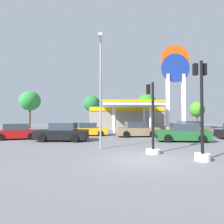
{
  "coord_description": "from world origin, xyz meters",
  "views": [
    {
      "loc": [
        -1.91,
        -8.9,
        2.11
      ],
      "look_at": [
        -1.04,
        10.71,
        2.62
      ],
      "focal_mm": 29.42,
      "sensor_mm": 36.0,
      "label": 1
    }
  ],
  "objects": [
    {
      "name": "tree_3",
      "position": [
        16.23,
        25.99,
        3.52
      ],
      "size": [
        2.81,
        2.81,
        5.02
      ],
      "color": "brown",
      "rests_on": "ground"
    },
    {
      "name": "car_3",
      "position": [
        -9.99,
        8.77,
        0.66
      ],
      "size": [
        4.36,
        2.55,
        1.47
      ],
      "color": "black",
      "rests_on": "ground"
    },
    {
      "name": "car_4",
      "position": [
        -5.55,
        7.33,
        0.72
      ],
      "size": [
        4.59,
        2.37,
        1.59
      ],
      "color": "black",
      "rests_on": "ground"
    },
    {
      "name": "traffic_signal_0",
      "position": [
        2.82,
        -0.22,
        1.68
      ],
      "size": [
        0.72,
        0.72,
        4.84
      ],
      "color": "silver",
      "rests_on": "ground"
    },
    {
      "name": "car_0",
      "position": [
        7.55,
        11.24,
        0.73
      ],
      "size": [
        4.78,
        2.72,
        1.61
      ],
      "color": "black",
      "rests_on": "ground"
    },
    {
      "name": "car_6",
      "position": [
        4.82,
        6.6,
        0.71
      ],
      "size": [
        4.57,
        2.44,
        1.56
      ],
      "color": "black",
      "rests_on": "ground"
    },
    {
      "name": "car_1",
      "position": [
        -3.56,
        11.87,
        0.65
      ],
      "size": [
        4.09,
        1.97,
        1.44
      ],
      "color": "black",
      "rests_on": "ground"
    },
    {
      "name": "traffic_signal_1",
      "position": [
        0.89,
        1.58,
        1.13
      ],
      "size": [
        0.82,
        0.82,
        4.1
      ],
      "color": "silver",
      "rests_on": "ground"
    },
    {
      "name": "ground_plane",
      "position": [
        0.0,
        0.0,
        0.0
      ],
      "size": [
        90.0,
        90.0,
        0.0
      ],
      "primitive_type": "plane",
      "color": "slate",
      "rests_on": "ground"
    },
    {
      "name": "corner_streetlamp",
      "position": [
        -2.13,
        2.99,
        4.28
      ],
      "size": [
        0.24,
        1.48,
        7.15
      ],
      "color": "gray",
      "rests_on": "ground"
    },
    {
      "name": "tree_2",
      "position": [
        6.4,
        26.11,
        4.98
      ],
      "size": [
        3.49,
        3.49,
        6.43
      ],
      "color": "brown",
      "rests_on": "ground"
    },
    {
      "name": "station_pole_sign",
      "position": [
        8.58,
        17.38,
        8.09
      ],
      "size": [
        4.21,
        0.56,
        12.65
      ],
      "color": "white",
      "rests_on": "ground"
    },
    {
      "name": "car_5",
      "position": [
        1.63,
        10.52,
        0.72
      ],
      "size": [
        4.57,
        2.29,
        1.59
      ],
      "color": "black",
      "rests_on": "ground"
    },
    {
      "name": "tree_0",
      "position": [
        -15.96,
        26.53,
        5.1
      ],
      "size": [
        3.89,
        3.89,
        6.97
      ],
      "color": "brown",
      "rests_on": "ground"
    },
    {
      "name": "tree_1",
      "position": [
        -4.19,
        25.9,
        4.58
      ],
      "size": [
        3.15,
        3.15,
        6.07
      ],
      "color": "brown",
      "rests_on": "ground"
    },
    {
      "name": "gas_station",
      "position": [
        1.93,
        22.83,
        2.14
      ],
      "size": [
        12.45,
        12.37,
        4.26
      ],
      "color": "gray",
      "rests_on": "ground"
    }
  ]
}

